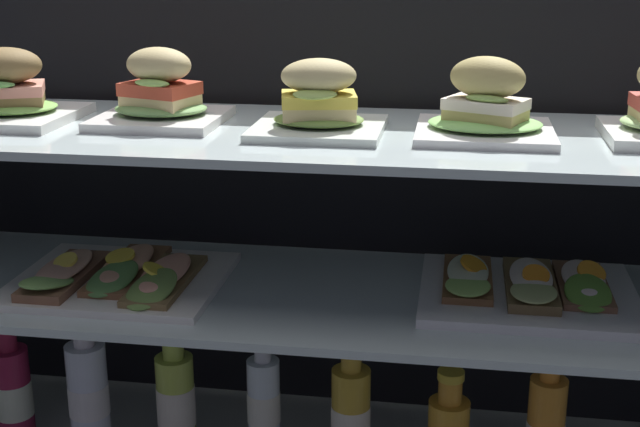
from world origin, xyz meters
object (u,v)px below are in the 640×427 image
(juice_bottle_front_right_end, at_px, (88,393))
(juice_bottle_front_left_end, at_px, (176,399))
(plated_roll_sandwich_far_right, at_px, (486,109))
(open_sandwich_tray_left_of_center, at_px, (527,288))
(juice_bottle_near_post, at_px, (351,417))
(plated_roll_sandwich_far_left, at_px, (7,95))
(open_sandwich_tray_far_right, at_px, (117,276))
(juice_bottle_back_center, at_px, (263,407))
(plated_roll_sandwich_near_right_corner, at_px, (318,106))
(plated_roll_sandwich_mid_right, at_px, (160,97))
(juice_bottle_front_fourth, at_px, (13,390))

(juice_bottle_front_right_end, xyz_separation_m, juice_bottle_front_left_end, (0.15, 0.02, -0.01))
(plated_roll_sandwich_far_right, relative_size, open_sandwich_tray_left_of_center, 0.60)
(juice_bottle_front_right_end, bearing_deg, juice_bottle_near_post, 0.79)
(plated_roll_sandwich_far_left, bearing_deg, open_sandwich_tray_far_right, -8.71)
(juice_bottle_near_post, bearing_deg, open_sandwich_tray_left_of_center, 5.91)
(juice_bottle_back_center, bearing_deg, plated_roll_sandwich_far_left, 179.86)
(juice_bottle_back_center, xyz_separation_m, juice_bottle_near_post, (0.15, -0.00, -0.01))
(plated_roll_sandwich_near_right_corner, relative_size, juice_bottle_back_center, 0.79)
(plated_roll_sandwich_mid_right, distance_m, juice_bottle_near_post, 0.62)
(plated_roll_sandwich_mid_right, xyz_separation_m, open_sandwich_tray_left_of_center, (0.59, 0.00, -0.29))
(juice_bottle_front_fourth, bearing_deg, juice_bottle_back_center, -1.90)
(plated_roll_sandwich_far_left, distance_m, plated_roll_sandwich_mid_right, 0.25)
(plated_roll_sandwich_near_right_corner, xyz_separation_m, open_sandwich_tray_far_right, (-0.33, -0.02, -0.29))
(plated_roll_sandwich_far_left, bearing_deg, plated_roll_sandwich_far_right, 0.57)
(juice_bottle_front_right_end, bearing_deg, plated_roll_sandwich_near_right_corner, -0.20)
(plated_roll_sandwich_far_left, xyz_separation_m, juice_bottle_front_left_end, (0.25, 0.02, -0.53))
(plated_roll_sandwich_far_right, xyz_separation_m, juice_bottle_front_left_end, (-0.51, 0.01, -0.53))
(juice_bottle_front_left_end, distance_m, juice_bottle_near_post, 0.31)
(open_sandwich_tray_far_right, xyz_separation_m, open_sandwich_tray_left_of_center, (0.66, 0.05, 0.00))
(juice_bottle_front_left_end, bearing_deg, juice_bottle_front_right_end, -170.77)
(plated_roll_sandwich_far_right, distance_m, juice_bottle_front_right_end, 0.84)
(juice_bottle_front_fourth, bearing_deg, juice_bottle_near_post, -1.52)
(plated_roll_sandwich_far_left, xyz_separation_m, plated_roll_sandwich_near_right_corner, (0.51, -0.01, -0.00))
(open_sandwich_tray_left_of_center, bearing_deg, open_sandwich_tray_far_right, -175.36)
(plated_roll_sandwich_near_right_corner, distance_m, plated_roll_sandwich_far_right, 0.25)
(open_sandwich_tray_left_of_center, xyz_separation_m, juice_bottle_back_center, (-0.43, -0.03, -0.24))
(juice_bottle_back_center, bearing_deg, open_sandwich_tray_left_of_center, 3.72)
(plated_roll_sandwich_far_right, height_order, open_sandwich_tray_left_of_center, plated_roll_sandwich_far_right)
(plated_roll_sandwich_mid_right, relative_size, juice_bottle_back_center, 0.78)
(plated_roll_sandwich_near_right_corner, bearing_deg, plated_roll_sandwich_mid_right, 172.95)
(plated_roll_sandwich_near_right_corner, bearing_deg, juice_bottle_near_post, 8.25)
(open_sandwich_tray_far_right, distance_m, juice_bottle_front_left_end, 0.26)
(open_sandwich_tray_left_of_center, xyz_separation_m, juice_bottle_near_post, (-0.28, -0.03, -0.24))
(juice_bottle_front_right_end, xyz_separation_m, juice_bottle_back_center, (0.31, 0.01, -0.00))
(plated_roll_sandwich_far_left, relative_size, plated_roll_sandwich_near_right_corner, 1.06)
(plated_roll_sandwich_near_right_corner, relative_size, juice_bottle_front_left_end, 0.85)
(plated_roll_sandwich_near_right_corner, distance_m, juice_bottle_near_post, 0.53)
(plated_roll_sandwich_far_right, relative_size, juice_bottle_back_center, 0.81)
(juice_bottle_front_right_end, bearing_deg, plated_roll_sandwich_mid_right, 11.49)
(plated_roll_sandwich_far_left, height_order, juice_bottle_front_right_end, plated_roll_sandwich_far_left)
(juice_bottle_front_left_end, bearing_deg, juice_bottle_near_post, -3.31)
(juice_bottle_back_center, bearing_deg, open_sandwich_tray_far_right, -173.70)
(plated_roll_sandwich_near_right_corner, xyz_separation_m, juice_bottle_near_post, (0.05, 0.01, -0.53))
(plated_roll_sandwich_far_left, relative_size, juice_bottle_front_left_end, 0.90)
(juice_bottle_front_fourth, relative_size, juice_bottle_front_left_end, 0.96)
(juice_bottle_front_fourth, xyz_separation_m, juice_bottle_back_center, (0.47, -0.02, 0.02))
(open_sandwich_tray_left_of_center, height_order, juice_bottle_front_right_end, open_sandwich_tray_left_of_center)
(juice_bottle_front_left_end, bearing_deg, open_sandwich_tray_far_right, -149.64)
(juice_bottle_front_right_end, bearing_deg, open_sandwich_tray_left_of_center, 2.72)
(open_sandwich_tray_left_of_center, bearing_deg, plated_roll_sandwich_far_left, -178.17)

